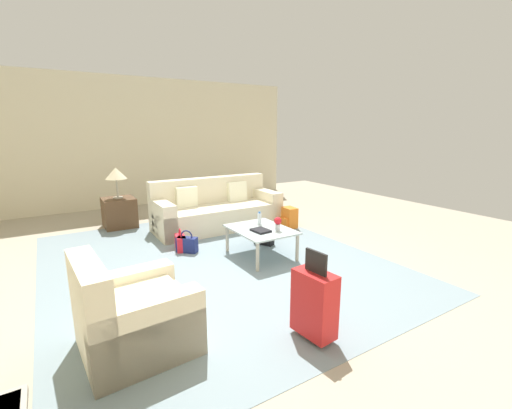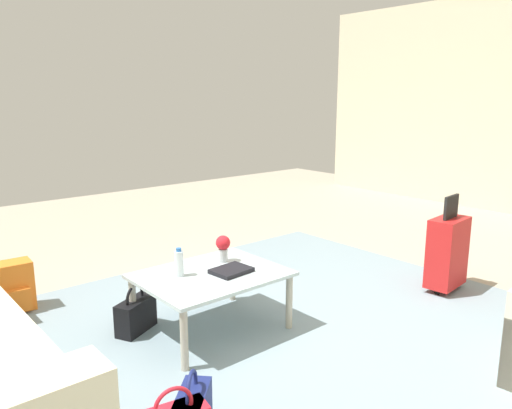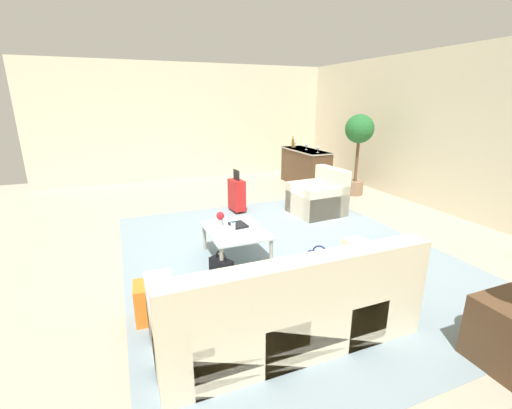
{
  "view_description": "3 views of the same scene",
  "coord_description": "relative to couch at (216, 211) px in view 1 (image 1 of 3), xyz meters",
  "views": [
    {
      "loc": [
        -3.72,
        2.13,
        1.9
      ],
      "look_at": [
        0.47,
        -0.45,
        0.8
      ],
      "focal_mm": 24.0,
      "sensor_mm": 36.0,
      "label": 1
    },
    {
      "loc": [
        2.34,
        2.27,
        1.67
      ],
      "look_at": [
        0.12,
        -0.33,
        0.93
      ],
      "focal_mm": 35.0,
      "sensor_mm": 36.0,
      "label": 2
    },
    {
      "loc": [
        4.59,
        -1.89,
        2.14
      ],
      "look_at": [
        0.22,
        -0.13,
        0.7
      ],
      "focal_mm": 24.0,
      "sensor_mm": 36.0,
      "label": 3
    }
  ],
  "objects": [
    {
      "name": "side_table",
      "position": [
        1.0,
        1.6,
        -0.03
      ],
      "size": [
        0.59,
        0.59,
        0.57
      ],
      "primitive_type": "cube",
      "color": "#513823",
      "rests_on": "ground"
    },
    {
      "name": "armchair",
      "position": [
        -3.11,
        2.27,
        -0.01
      ],
      "size": [
        0.92,
        0.95,
        0.88
      ],
      "color": "beige",
      "rests_on": "ground"
    },
    {
      "name": "handbag_navy",
      "position": [
        -1.05,
        0.99,
        -0.19
      ],
      "size": [
        0.33,
        0.32,
        0.36
      ],
      "color": "navy",
      "rests_on": "ground"
    },
    {
      "name": "wall_right",
      "position": [
        2.86,
        0.6,
        1.23
      ],
      "size": [
        0.12,
        8.0,
        3.1
      ],
      "primitive_type": "cube",
      "color": "beige",
      "rests_on": "ground"
    },
    {
      "name": "water_bottle",
      "position": [
        -1.6,
        0.0,
        0.22
      ],
      "size": [
        0.06,
        0.06,
        0.2
      ],
      "color": "silver",
      "rests_on": "coffee_table"
    },
    {
      "name": "area_rug",
      "position": [
        -1.6,
        0.8,
        -0.31
      ],
      "size": [
        5.2,
        4.4,
        0.01
      ],
      "primitive_type": "cube",
      "color": "gray",
      "rests_on": "ground"
    },
    {
      "name": "coffee_table",
      "position": [
        -1.8,
        0.1,
        0.07
      ],
      "size": [
        1.0,
        0.78,
        0.44
      ],
      "color": "silver",
      "rests_on": "ground"
    },
    {
      "name": "coffee_table_book",
      "position": [
        -1.92,
        0.18,
        0.14
      ],
      "size": [
        0.29,
        0.23,
        0.03
      ],
      "primitive_type": "cube",
      "rotation": [
        0.0,
        0.0,
        0.09
      ],
      "color": "black",
      "rests_on": "coffee_table"
    },
    {
      "name": "handbag_red",
      "position": [
        -0.91,
        1.04,
        -0.19
      ],
      "size": [
        0.34,
        0.2,
        0.36
      ],
      "color": "red",
      "rests_on": "ground"
    },
    {
      "name": "suitcase_red",
      "position": [
        -3.8,
        0.8,
        0.04
      ],
      "size": [
        0.42,
        0.26,
        0.85
      ],
      "color": "red",
      "rests_on": "ground"
    },
    {
      "name": "ground_plane",
      "position": [
        -2.2,
        0.6,
        -0.32
      ],
      "size": [
        12.0,
        12.0,
        0.0
      ],
      "primitive_type": "plane",
      "color": "#A89E89"
    },
    {
      "name": "couch",
      "position": [
        0.0,
        0.0,
        0.0
      ],
      "size": [
        0.97,
        2.4,
        0.95
      ],
      "color": "beige",
      "rests_on": "ground"
    },
    {
      "name": "handbag_black",
      "position": [
        -1.37,
        -0.24,
        -0.19
      ],
      "size": [
        0.35,
        0.27,
        0.36
      ],
      "color": "black",
      "rests_on": "ground"
    },
    {
      "name": "flower_vase",
      "position": [
        -2.02,
        -0.05,
        0.24
      ],
      "size": [
        0.11,
        0.11,
        0.21
      ],
      "color": "#B2B7BC",
      "rests_on": "coffee_table"
    },
    {
      "name": "table_lamp",
      "position": [
        1.0,
        1.6,
        0.73
      ],
      "size": [
        0.39,
        0.39,
        0.59
      ],
      "color": "#ADA899",
      "rests_on": "side_table"
    },
    {
      "name": "backpack_orange",
      "position": [
        -0.8,
        -1.19,
        -0.12
      ],
      "size": [
        0.31,
        0.27,
        0.4
      ],
      "color": "orange",
      "rests_on": "ground"
    }
  ]
}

